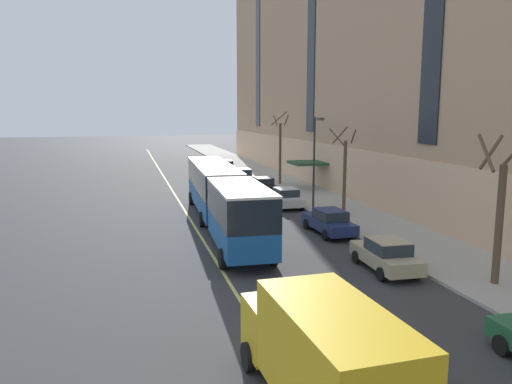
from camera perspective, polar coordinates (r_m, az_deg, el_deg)
ground_plane at (r=29.38m, az=-1.63°, el=-5.53°), size 260.00×260.00×0.00m
sidewalk at (r=35.28m, az=12.20°, el=-3.10°), size 5.39×160.00×0.15m
city_bus at (r=32.35m, az=-3.99°, el=-0.29°), size 3.58×20.82×3.71m
parked_car_silver_0 at (r=52.16m, az=-1.59°, el=1.85°), size 2.11×4.47×1.56m
parked_car_champagne_1 at (r=24.48m, az=14.65°, el=-6.96°), size 2.09×4.47×1.56m
parked_car_green_3 at (r=61.12m, az=-3.57°, el=2.92°), size 2.03×4.51×1.56m
parked_car_white_4 at (r=39.14m, az=3.37°, el=-0.64°), size 2.06×4.28×1.56m
parked_car_navy_5 at (r=31.00m, az=8.34°, el=-3.35°), size 2.01×4.82×1.56m
parked_car_black_7 at (r=45.29m, az=0.76°, el=0.72°), size 1.98×4.53×1.56m
box_truck at (r=12.63m, az=7.58°, el=-17.83°), size 2.51×6.90×3.11m
street_tree_near_corner at (r=23.44m, az=26.00°, el=-2.03°), size 1.82×1.63×6.38m
street_tree_mid_block at (r=36.35m, az=10.05°, el=2.42°), size 1.74×1.85×6.25m
street_tree_far_uptown at (r=50.71m, az=2.78°, el=4.95°), size 1.65×1.63×7.32m
street_lamp at (r=37.38m, az=6.79°, el=4.41°), size 0.36×1.48×6.92m
fire_hydrant at (r=28.47m, az=14.32°, el=-5.27°), size 0.42×0.24×0.72m
lane_centerline at (r=31.85m, az=-6.74°, el=-4.41°), size 0.16×140.00×0.01m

